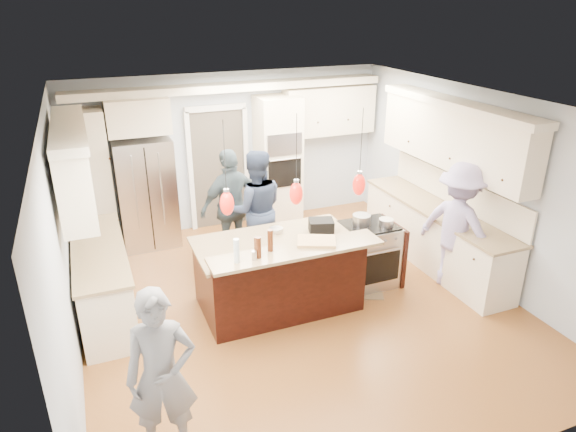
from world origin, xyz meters
name	(u,v)px	position (x,y,z in m)	size (l,w,h in m)	color
ground_plane	(298,303)	(0.00, 0.00, 0.00)	(6.00, 6.00, 0.00)	#986429
room_shell	(299,176)	(0.00, 0.00, 1.82)	(5.54, 6.04, 2.72)	#B2BCC6
refrigerator	(147,193)	(-1.55, 2.64, 0.90)	(0.90, 0.70, 1.80)	#B7B7BC
oven_column	(278,162)	(0.75, 2.67, 1.15)	(0.72, 0.69, 2.30)	beige
back_upper_cabinets	(191,140)	(-0.75, 2.76, 1.67)	(5.30, 0.61, 2.54)	beige
right_counter_run	(441,199)	(2.44, 0.30, 1.06)	(0.64, 3.10, 2.51)	beige
left_cabinets	(92,239)	(-2.44, 0.80, 1.06)	(0.64, 2.30, 2.51)	beige
kitchen_island	(279,273)	(-0.25, 0.07, 0.49)	(2.10, 1.46, 1.12)	black
island_range	(369,254)	(1.16, 0.15, 0.46)	(0.82, 0.71, 0.92)	#B7B7BC
pendant_lights	(296,193)	(-0.25, -0.51, 1.80)	(1.75, 0.15, 1.03)	black
person_bar_end	(162,376)	(-2.04, -1.80, 0.83)	(0.61, 0.40, 1.66)	slate
person_far_left	(256,210)	(-0.14, 1.28, 0.91)	(0.89, 0.69, 1.83)	#293551
person_far_right	(232,206)	(-0.42, 1.60, 0.89)	(1.05, 0.44, 1.78)	#41535C
person_range_side	(458,227)	(2.25, -0.36, 0.91)	(1.18, 0.68, 1.82)	#A295C8
floor_rug	(356,282)	(1.01, 0.20, 0.01)	(0.67, 0.97, 0.01)	olive
water_bottle	(237,251)	(-0.99, -0.59, 1.26)	(0.07, 0.07, 0.28)	silver
beer_bottle_a	(257,246)	(-0.73, -0.50, 1.23)	(0.06, 0.06, 0.22)	#451E0C
beer_bottle_b	(258,248)	(-0.73, -0.57, 1.25)	(0.06, 0.06, 0.25)	#451E0C
beer_bottle_c	(270,240)	(-0.55, -0.46, 1.25)	(0.07, 0.07, 0.27)	#451E0C
drink_can	(254,256)	(-0.79, -0.61, 1.17)	(0.06, 0.06, 0.11)	#B7B7BC
cutting_board	(317,241)	(0.04, -0.47, 1.14)	(0.45, 0.32, 0.04)	tan
pot_large	(361,220)	(1.03, 0.19, 0.99)	(0.25, 0.25, 0.15)	#B7B7BC
pot_small	(386,222)	(1.33, 0.03, 0.97)	(0.20, 0.20, 0.10)	#B7B7BC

